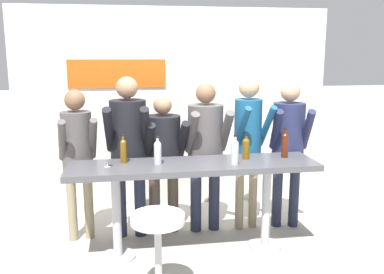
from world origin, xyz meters
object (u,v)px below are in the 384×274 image
object	(u,v)px
wine_bottle_0	(235,151)
person_center_right	(248,135)
bar_stool	(158,243)
wine_bottle_2	(123,150)
wine_glass_0	(107,154)
person_left	(128,140)
person_center	(206,142)
person_right	(288,139)
person_far_left	(77,148)
wine_bottle_3	(285,144)
wine_bottle_4	(158,151)
wine_bottle_1	(246,147)
tasting_table	(193,176)
person_center_left	(163,151)

from	to	relation	value
wine_bottle_0	person_center_right	bearing A→B (deg)	62.89
bar_stool	person_center_right	size ratio (longest dim) A/B	0.43
wine_bottle_0	wine_bottle_2	distance (m)	1.12
wine_glass_0	person_left	bearing A→B (deg)	67.04
person_left	wine_bottle_2	world-z (taller)	person_left
person_center	person_right	world-z (taller)	person_right
person_center	person_center_right	distance (m)	0.50
person_far_left	wine_bottle_3	distance (m)	2.22
bar_stool	person_center_right	distance (m)	1.87
bar_stool	wine_bottle_4	distance (m)	1.02
person_far_left	wine_bottle_1	world-z (taller)	person_far_left
tasting_table	person_right	xyz separation A→B (m)	(1.20, 0.49, 0.25)
person_center_right	person_center	bearing A→B (deg)	170.73
person_center_left	person_center_right	distance (m)	0.98
person_center_left	wine_glass_0	bearing A→B (deg)	-144.33
person_far_left	person_center	xyz separation A→B (m)	(1.41, 0.02, 0.02)
person_center	wine_bottle_2	size ratio (longest dim) A/B	5.92
person_center	person_center_right	world-z (taller)	person_center_right
person_center_right	wine_bottle_0	bearing A→B (deg)	-124.43
person_far_left	wine_glass_0	xyz separation A→B (m)	(0.33, -0.52, 0.04)
person_left	wine_bottle_4	bearing A→B (deg)	-56.10
person_center	wine_bottle_3	world-z (taller)	person_center
wine_bottle_0	wine_bottle_4	distance (m)	0.77
person_center_right	wine_bottle_0	xyz separation A→B (m)	(-0.32, -0.63, -0.03)
person_right	person_center_left	bearing A→B (deg)	-172.56
wine_bottle_2	wine_bottle_4	distance (m)	0.35
person_center_left	wine_bottle_2	bearing A→B (deg)	-143.39
person_center	wine_bottle_4	distance (m)	0.78
person_far_left	person_center	bearing A→B (deg)	-8.76
wine_bottle_1	wine_glass_0	world-z (taller)	wine_bottle_1
person_center_right	wine_bottle_3	size ratio (longest dim) A/B	5.57
wine_bottle_2	wine_bottle_3	world-z (taller)	wine_bottle_3
bar_stool	wine_bottle_3	bearing A→B (deg)	32.31
tasting_table	person_center_left	xyz separation A→B (m)	(-0.25, 0.55, 0.15)
tasting_table	wine_bottle_2	bearing A→B (deg)	169.70
person_center_left	wine_bottle_2	world-z (taller)	person_center_left
bar_stool	wine_bottle_1	size ratio (longest dim) A/B	2.95
person_left	wine_bottle_3	world-z (taller)	person_left
bar_stool	wine_bottle_4	xyz separation A→B (m)	(0.08, 0.84, 0.58)
person_center_left	wine_bottle_0	size ratio (longest dim) A/B	5.29
person_right	tasting_table	bearing A→B (deg)	-148.01
person_left	wine_bottle_3	distance (m)	1.68
person_right	wine_bottle_0	distance (m)	1.01
person_left	person_center	distance (m)	0.87
person_right	wine_bottle_3	xyz separation A→B (m)	(-0.20, -0.41, 0.04)
wine_bottle_3	wine_bottle_4	size ratio (longest dim) A/B	1.14
person_center	wine_glass_0	size ratio (longest dim) A/B	9.74
person_left	person_center_right	size ratio (longest dim) A/B	1.01
person_left	person_far_left	bearing A→B (deg)	-176.47
person_center_right	bar_stool	bearing A→B (deg)	-138.18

